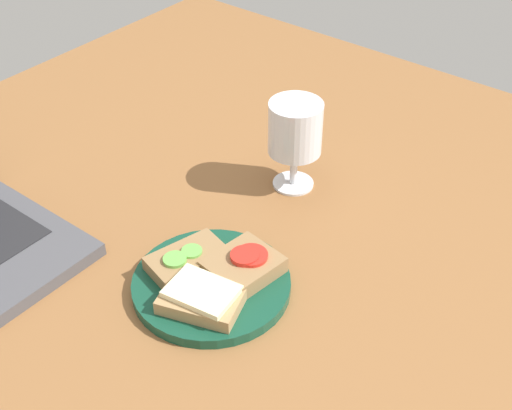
{
  "coord_description": "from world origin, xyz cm",
  "views": [
    {
      "loc": [
        -56.22,
        -48.44,
        70.21
      ],
      "look_at": [
        6.76,
        1.26,
        8.0
      ],
      "focal_mm": 50.0,
      "sensor_mm": 36.0,
      "label": 1
    }
  ],
  "objects_px": {
    "sandwich_with_cheese": "(202,297)",
    "sandwich_with_tomato": "(244,265)",
    "sandwich_with_cucumber": "(187,260)",
    "wine_glass": "(295,131)",
    "plate": "(211,285)"
  },
  "relations": [
    {
      "from": "sandwich_with_tomato",
      "to": "wine_glass",
      "type": "relative_size",
      "value": 0.69
    },
    {
      "from": "sandwich_with_cheese",
      "to": "sandwich_with_cucumber",
      "type": "bearing_deg",
      "value": 57.19
    },
    {
      "from": "sandwich_with_cheese",
      "to": "wine_glass",
      "type": "xyz_separation_m",
      "value": [
        0.3,
        0.07,
        0.07
      ]
    },
    {
      "from": "sandwich_with_cucumber",
      "to": "sandwich_with_cheese",
      "type": "distance_m",
      "value": 0.08
    },
    {
      "from": "sandwich_with_cheese",
      "to": "sandwich_with_tomato",
      "type": "xyz_separation_m",
      "value": [
        0.08,
        -0.0,
        0.0
      ]
    },
    {
      "from": "sandwich_with_tomato",
      "to": "sandwich_with_cheese",
      "type": "bearing_deg",
      "value": 176.74
    },
    {
      "from": "sandwich_with_cucumber",
      "to": "sandwich_with_tomato",
      "type": "height_order",
      "value": "sandwich_with_tomato"
    },
    {
      "from": "plate",
      "to": "wine_glass",
      "type": "relative_size",
      "value": 1.44
    },
    {
      "from": "plate",
      "to": "wine_glass",
      "type": "distance_m",
      "value": 0.28
    },
    {
      "from": "plate",
      "to": "sandwich_with_cucumber",
      "type": "height_order",
      "value": "sandwich_with_cucumber"
    },
    {
      "from": "sandwich_with_cucumber",
      "to": "sandwich_with_cheese",
      "type": "xyz_separation_m",
      "value": [
        -0.04,
        -0.06,
        0.0
      ]
    },
    {
      "from": "sandwich_with_tomato",
      "to": "wine_glass",
      "type": "xyz_separation_m",
      "value": [
        0.22,
        0.08,
        0.07
      ]
    },
    {
      "from": "plate",
      "to": "sandwich_with_cucumber",
      "type": "bearing_deg",
      "value": 87.52
    },
    {
      "from": "sandwich_with_cheese",
      "to": "wine_glass",
      "type": "bearing_deg",
      "value": 13.82
    },
    {
      "from": "plate",
      "to": "sandwich_with_cheese",
      "type": "bearing_deg",
      "value": -153.16
    }
  ]
}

